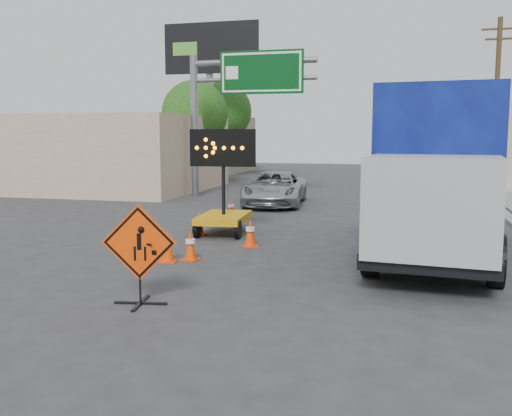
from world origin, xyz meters
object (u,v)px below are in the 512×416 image
at_px(arrow_board, 224,211).
at_px(box_truck, 439,181).
at_px(construction_sign, 139,252).
at_px(pickup_truck, 275,188).

xyz_separation_m(arrow_board, box_truck, (6.18, -1.38, 1.16)).
xyz_separation_m(construction_sign, pickup_truck, (-0.88, 14.69, -0.24)).
bearing_deg(pickup_truck, arrow_board, -94.70).
distance_m(arrow_board, pickup_truck, 7.37).
relative_size(construction_sign, pickup_truck, 0.35).
bearing_deg(box_truck, construction_sign, -127.04).
bearing_deg(construction_sign, box_truck, 38.26).
xyz_separation_m(pickup_truck, box_truck, (6.26, -8.75, 1.16)).
distance_m(construction_sign, box_truck, 8.07).
xyz_separation_m(construction_sign, arrow_board, (-0.80, 7.32, -0.25)).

